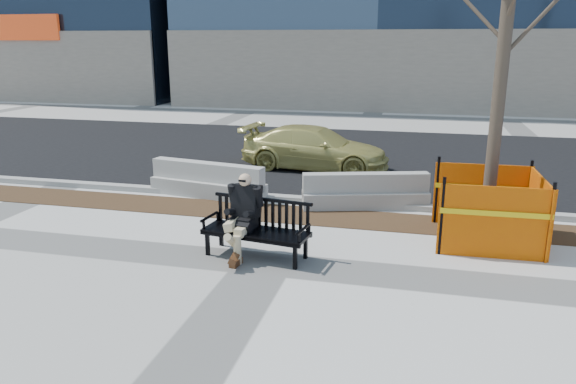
% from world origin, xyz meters
% --- Properties ---
extents(ground, '(120.00, 120.00, 0.00)m').
position_xyz_m(ground, '(0.00, 0.00, 0.00)').
color(ground, beige).
rests_on(ground, ground).
extents(mulch_strip, '(40.00, 1.20, 0.02)m').
position_xyz_m(mulch_strip, '(0.00, 2.60, 0.00)').
color(mulch_strip, '#47301C').
rests_on(mulch_strip, ground).
extents(asphalt_street, '(60.00, 10.40, 0.01)m').
position_xyz_m(asphalt_street, '(0.00, 8.80, 0.00)').
color(asphalt_street, black).
rests_on(asphalt_street, ground).
extents(curb, '(60.00, 0.25, 0.12)m').
position_xyz_m(curb, '(0.00, 3.55, 0.06)').
color(curb, '#9E9B93').
rests_on(curb, ground).
extents(bench, '(1.89, 0.91, 0.97)m').
position_xyz_m(bench, '(-0.22, 0.25, 0.00)').
color(bench, black).
rests_on(bench, ground).
extents(seated_man, '(0.73, 1.06, 1.37)m').
position_xyz_m(seated_man, '(-0.46, 0.33, 0.00)').
color(seated_man, black).
rests_on(seated_man, ground).
extents(tree_fence, '(2.75, 2.75, 6.70)m').
position_xyz_m(tree_fence, '(3.57, 1.95, 0.00)').
color(tree_fence, orange).
rests_on(tree_fence, ground).
extents(sedan, '(4.25, 2.10, 1.19)m').
position_xyz_m(sedan, '(-0.49, 6.84, 0.00)').
color(sedan, tan).
rests_on(sedan, ground).
extents(jersey_barrier_left, '(2.87, 1.06, 0.81)m').
position_xyz_m(jersey_barrier_left, '(-2.36, 3.50, 0.00)').
color(jersey_barrier_left, '#ADAAA2').
rests_on(jersey_barrier_left, ground).
extents(jersey_barrier_right, '(2.74, 1.27, 0.77)m').
position_xyz_m(jersey_barrier_right, '(1.26, 3.46, 0.00)').
color(jersey_barrier_right, '#99968F').
rests_on(jersey_barrier_right, ground).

